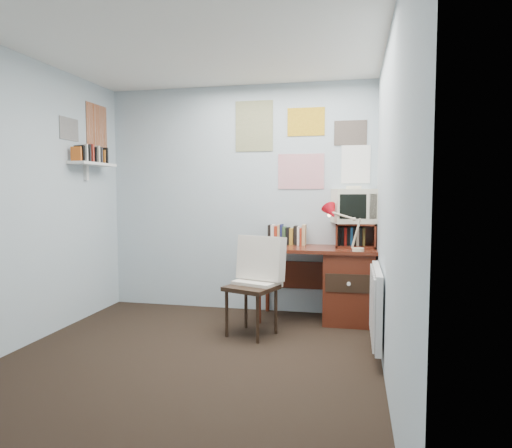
{
  "coord_description": "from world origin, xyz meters",
  "views": [
    {
      "loc": [
        1.27,
        -3.21,
        1.35
      ],
      "look_at": [
        0.38,
        0.93,
        1.03
      ],
      "focal_mm": 32.0,
      "sensor_mm": 36.0,
      "label": 1
    }
  ],
  "objects_px": {
    "tv_riser": "(356,235)",
    "radiator": "(377,305)",
    "desk": "(343,282)",
    "wall_shelf": "(93,164)",
    "crt_tv": "(353,204)",
    "desk_lamp": "(358,230)",
    "desk_chair": "(251,288)"
  },
  "relations": [
    {
      "from": "tv_riser",
      "to": "radiator",
      "type": "relative_size",
      "value": 0.5
    },
    {
      "from": "desk",
      "to": "wall_shelf",
      "type": "distance_m",
      "value": 2.87
    },
    {
      "from": "desk",
      "to": "tv_riser",
      "type": "xyz_separation_m",
      "value": [
        0.12,
        0.11,
        0.48
      ]
    },
    {
      "from": "crt_tv",
      "to": "wall_shelf",
      "type": "xyz_separation_m",
      "value": [
        -2.66,
        -0.51,
        0.42
      ]
    },
    {
      "from": "desk_lamp",
      "to": "radiator",
      "type": "xyz_separation_m",
      "value": [
        0.15,
        -0.72,
        -0.54
      ]
    },
    {
      "from": "desk",
      "to": "wall_shelf",
      "type": "bearing_deg",
      "value": -171.6
    },
    {
      "from": "radiator",
      "to": "crt_tv",
      "type": "bearing_deg",
      "value": 100.57
    },
    {
      "from": "radiator",
      "to": "wall_shelf",
      "type": "height_order",
      "value": "wall_shelf"
    },
    {
      "from": "tv_riser",
      "to": "radiator",
      "type": "bearing_deg",
      "value": -80.72
    },
    {
      "from": "desk",
      "to": "tv_riser",
      "type": "bearing_deg",
      "value": 42.96
    },
    {
      "from": "tv_riser",
      "to": "radiator",
      "type": "distance_m",
      "value": 1.15
    },
    {
      "from": "tv_riser",
      "to": "desk_chair",
      "type": "bearing_deg",
      "value": -141.59
    },
    {
      "from": "desk",
      "to": "wall_shelf",
      "type": "xyz_separation_m",
      "value": [
        -2.57,
        -0.38,
        1.21
      ]
    },
    {
      "from": "tv_riser",
      "to": "desk_lamp",
      "type": "bearing_deg",
      "value": -85.76
    },
    {
      "from": "desk_lamp",
      "to": "radiator",
      "type": "distance_m",
      "value": 0.91
    },
    {
      "from": "desk_chair",
      "to": "desk_lamp",
      "type": "relative_size",
      "value": 2.18
    },
    {
      "from": "desk_chair",
      "to": "crt_tv",
      "type": "relative_size",
      "value": 2.21
    },
    {
      "from": "desk",
      "to": "desk_lamp",
      "type": "xyz_separation_m",
      "value": [
        0.14,
        -0.21,
        0.56
      ]
    },
    {
      "from": "desk",
      "to": "wall_shelf",
      "type": "height_order",
      "value": "wall_shelf"
    },
    {
      "from": "tv_riser",
      "to": "crt_tv",
      "type": "bearing_deg",
      "value": 144.26
    },
    {
      "from": "crt_tv",
      "to": "radiator",
      "type": "bearing_deg",
      "value": -92.8
    },
    {
      "from": "wall_shelf",
      "to": "desk_chair",
      "type": "bearing_deg",
      "value": -8.25
    },
    {
      "from": "desk_lamp",
      "to": "crt_tv",
      "type": "relative_size",
      "value": 1.01
    },
    {
      "from": "crt_tv",
      "to": "desk_lamp",
      "type": "bearing_deg",
      "value": -94.79
    },
    {
      "from": "desk_lamp",
      "to": "crt_tv",
      "type": "height_order",
      "value": "crt_tv"
    },
    {
      "from": "desk_lamp",
      "to": "desk_chair",
      "type": "bearing_deg",
      "value": -165.71
    },
    {
      "from": "crt_tv",
      "to": "wall_shelf",
      "type": "distance_m",
      "value": 2.74
    },
    {
      "from": "tv_riser",
      "to": "wall_shelf",
      "type": "bearing_deg",
      "value": -169.68
    },
    {
      "from": "desk_chair",
      "to": "crt_tv",
      "type": "distance_m",
      "value": 1.41
    },
    {
      "from": "tv_riser",
      "to": "wall_shelf",
      "type": "xyz_separation_m",
      "value": [
        -2.69,
        -0.49,
        0.74
      ]
    },
    {
      "from": "desk",
      "to": "desk_chair",
      "type": "relative_size",
      "value": 1.34
    },
    {
      "from": "tv_riser",
      "to": "wall_shelf",
      "type": "distance_m",
      "value": 2.83
    }
  ]
}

